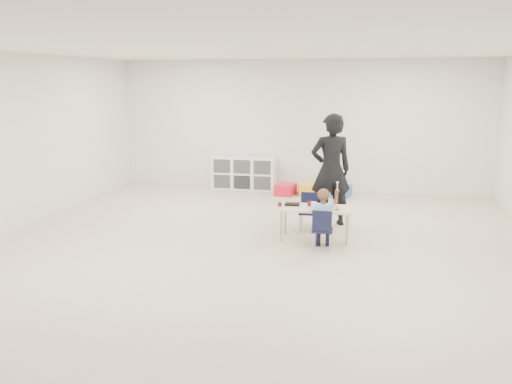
% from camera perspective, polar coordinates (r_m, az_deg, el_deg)
% --- Properties ---
extents(room, '(9.00, 9.02, 2.80)m').
position_cam_1_polar(room, '(7.38, -0.29, 4.17)').
color(room, beige).
rests_on(room, ground).
extents(table, '(1.10, 0.57, 0.50)m').
position_cam_1_polar(table, '(8.22, 6.22, -3.27)').
color(table, '#F7E7C5').
rests_on(table, ground).
extents(chair_near, '(0.30, 0.28, 0.60)m').
position_cam_1_polar(chair_near, '(7.72, 7.01, -3.93)').
color(chair_near, black).
rests_on(chair_near, ground).
extents(chair_far, '(0.30, 0.28, 0.60)m').
position_cam_1_polar(chair_far, '(8.69, 5.54, -2.11)').
color(chair_far, black).
rests_on(chair_far, ground).
extents(child, '(0.41, 0.41, 0.94)m').
position_cam_1_polar(child, '(7.68, 7.04, -2.69)').
color(child, '#B2CDF1').
rests_on(child, chair_near).
extents(lunch_tray_near, '(0.22, 0.17, 0.03)m').
position_cam_1_polar(lunch_tray_near, '(8.19, 7.09, -1.47)').
color(lunch_tray_near, black).
rests_on(lunch_tray_near, table).
extents(lunch_tray_far, '(0.22, 0.17, 0.03)m').
position_cam_1_polar(lunch_tray_far, '(8.27, 3.84, -1.28)').
color(lunch_tray_far, black).
rests_on(lunch_tray_far, table).
extents(milk_carton, '(0.07, 0.07, 0.10)m').
position_cam_1_polar(milk_carton, '(8.06, 6.09, -1.41)').
color(milk_carton, white).
rests_on(milk_carton, table).
extents(bread_roll, '(0.09, 0.09, 0.07)m').
position_cam_1_polar(bread_roll, '(8.04, 8.35, -1.62)').
color(bread_roll, '#B5814A').
rests_on(bread_roll, table).
extents(apple_near, '(0.07, 0.07, 0.07)m').
position_cam_1_polar(apple_near, '(8.22, 5.65, -1.23)').
color(apple_near, maroon).
rests_on(apple_near, table).
extents(apple_far, '(0.07, 0.07, 0.07)m').
position_cam_1_polar(apple_far, '(8.15, 2.52, -1.30)').
color(apple_far, maroon).
rests_on(apple_far, table).
extents(cubby_shelf, '(1.40, 0.40, 0.70)m').
position_cam_1_polar(cubby_shelf, '(11.93, -1.27, 2.00)').
color(cubby_shelf, white).
rests_on(cubby_shelf, ground).
extents(adult, '(0.79, 0.65, 1.85)m').
position_cam_1_polar(adult, '(8.94, 7.87, 2.31)').
color(adult, black).
rests_on(adult, ground).
extents(bin_red, '(0.42, 0.51, 0.23)m').
position_cam_1_polar(bin_red, '(11.35, 3.12, 0.27)').
color(bin_red, red).
rests_on(bin_red, ground).
extents(bin_yellow, '(0.45, 0.53, 0.23)m').
position_cam_1_polar(bin_yellow, '(11.42, 5.41, 0.31)').
color(bin_yellow, yellow).
rests_on(bin_yellow, ground).
extents(bin_blue, '(0.43, 0.51, 0.22)m').
position_cam_1_polar(bin_blue, '(11.32, 8.96, 0.09)').
color(bin_blue, blue).
rests_on(bin_blue, ground).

